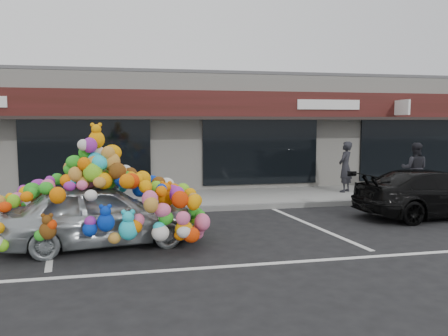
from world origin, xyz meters
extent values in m
plane|color=black|center=(0.00, 0.00, 0.00)|extent=(90.00, 90.00, 0.00)
cube|color=silver|center=(0.00, 8.50, 2.10)|extent=(24.00, 6.00, 4.20)
cube|color=#59595B|center=(0.00, 8.50, 4.25)|extent=(24.00, 6.00, 0.12)
cube|color=black|center=(0.00, 5.42, 3.15)|extent=(24.00, 0.18, 0.90)
cube|color=black|center=(0.00, 4.90, 2.65)|extent=(24.00, 1.20, 0.10)
cube|color=white|center=(8.20, 4.95, 3.05)|extent=(0.08, 0.95, 0.55)
cube|color=white|center=(5.50, 5.30, 3.15)|extent=(2.40, 0.04, 0.35)
cube|color=black|center=(-3.00, 5.47, 1.45)|extent=(4.20, 0.12, 2.30)
cube|color=black|center=(3.00, 5.47, 1.45)|extent=(4.20, 0.12, 2.30)
cube|color=black|center=(9.00, 5.47, 1.45)|extent=(4.20, 0.12, 2.30)
cube|color=gray|center=(0.00, 4.00, 0.07)|extent=(26.00, 3.00, 0.15)
cube|color=slate|center=(0.00, 2.50, 0.07)|extent=(26.00, 0.18, 0.16)
cube|color=silver|center=(-3.20, 0.20, 0.00)|extent=(0.73, 4.37, 0.01)
cube|color=silver|center=(2.80, 0.20, 0.00)|extent=(0.73, 4.37, 0.01)
cube|color=silver|center=(2.00, -2.30, 0.00)|extent=(14.00, 0.12, 0.01)
imported|color=#A4AAAF|center=(-2.14, -0.48, 0.65)|extent=(2.07, 4.02, 1.31)
ellipsoid|color=#FF4C0F|center=(-2.14, -0.48, 1.80)|extent=(1.38, 1.76, 0.98)
sphere|color=#FFA00F|center=(-0.79, -0.63, 0.96)|extent=(0.34, 0.34, 0.34)
sphere|color=#0B32C4|center=(-1.54, -1.33, 0.55)|extent=(0.36, 0.36, 0.36)
sphere|color=green|center=(-2.94, 0.37, 0.60)|extent=(0.30, 0.30, 0.30)
sphere|color=pink|center=(-2.14, -0.48, 2.24)|extent=(0.32, 0.32, 0.32)
sphere|color=#FF9C04|center=(-3.29, -0.38, 0.97)|extent=(0.30, 0.30, 0.30)
imported|color=black|center=(6.37, 0.60, 0.63)|extent=(2.02, 4.44, 1.26)
imported|color=black|center=(5.57, 4.04, 1.01)|extent=(0.74, 0.72, 1.72)
imported|color=black|center=(7.56, 3.12, 1.00)|extent=(1.05, 0.99, 1.70)
camera|label=1|loc=(-1.42, -9.54, 2.51)|focal=35.00mm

